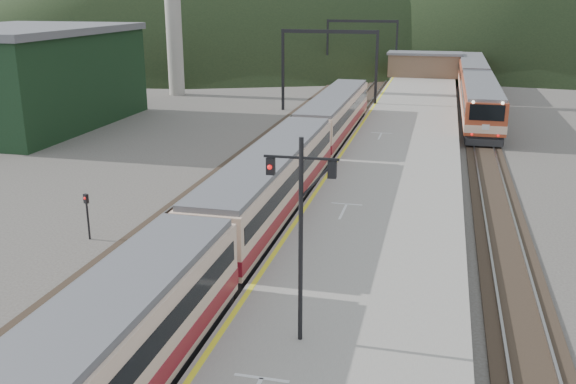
# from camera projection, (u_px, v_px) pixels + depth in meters

# --- Properties ---
(track_main) EXTENTS (2.60, 200.00, 0.23)m
(track_main) POSITION_uv_depth(u_px,v_px,m) (330.00, 146.00, 49.54)
(track_main) COLOR black
(track_main) RESTS_ON ground
(track_far) EXTENTS (2.60, 200.00, 0.23)m
(track_far) POSITION_uv_depth(u_px,v_px,m) (268.00, 142.00, 50.66)
(track_far) COLOR black
(track_far) RESTS_ON ground
(track_second) EXTENTS (2.60, 200.00, 0.23)m
(track_second) POSITION_uv_depth(u_px,v_px,m) (485.00, 154.00, 46.96)
(track_second) COLOR black
(track_second) RESTS_ON ground
(platform) EXTENTS (8.00, 100.00, 1.00)m
(platform) POSITION_uv_depth(u_px,v_px,m) (402.00, 150.00, 46.30)
(platform) COLOR gray
(platform) RESTS_ON ground
(gantry_near) EXTENTS (9.55, 0.25, 8.00)m
(gantry_near) POSITION_uv_depth(u_px,v_px,m) (329.00, 55.00, 62.47)
(gantry_near) COLOR black
(gantry_near) RESTS_ON ground
(gantry_far) EXTENTS (9.55, 0.25, 8.00)m
(gantry_far) POSITION_uv_depth(u_px,v_px,m) (362.00, 38.00, 85.68)
(gantry_far) COLOR black
(gantry_far) RESTS_ON ground
(warehouse) EXTENTS (14.50, 20.50, 8.60)m
(warehouse) POSITION_uv_depth(u_px,v_px,m) (22.00, 77.00, 56.42)
(warehouse) COLOR black
(warehouse) RESTS_ON ground
(station_shed) EXTENTS (9.40, 4.40, 3.10)m
(station_shed) POSITION_uv_depth(u_px,v_px,m) (424.00, 64.00, 82.82)
(station_shed) COLOR brown
(station_shed) RESTS_ON platform
(main_train) EXTENTS (2.81, 57.74, 3.43)m
(main_train) POSITION_uv_depth(u_px,v_px,m) (271.00, 186.00, 32.68)
(main_train) COLOR beige
(main_train) RESTS_ON track_main
(second_train) EXTENTS (3.10, 42.18, 3.78)m
(second_train) POSITION_uv_depth(u_px,v_px,m) (476.00, 85.00, 67.51)
(second_train) COLOR #A53E22
(second_train) RESTS_ON track_second
(signal_mast) EXTENTS (2.20, 0.23, 6.43)m
(signal_mast) POSITION_uv_depth(u_px,v_px,m) (301.00, 220.00, 18.85)
(signal_mast) COLOR black
(signal_mast) RESTS_ON platform
(short_signal_b) EXTENTS (0.27, 0.23, 2.27)m
(short_signal_b) POSITION_uv_depth(u_px,v_px,m) (238.00, 180.00, 35.40)
(short_signal_b) COLOR black
(short_signal_b) RESTS_ON ground
(short_signal_c) EXTENTS (0.27, 0.23, 2.27)m
(short_signal_c) POSITION_uv_depth(u_px,v_px,m) (87.00, 210.00, 30.43)
(short_signal_c) COLOR black
(short_signal_c) RESTS_ON ground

